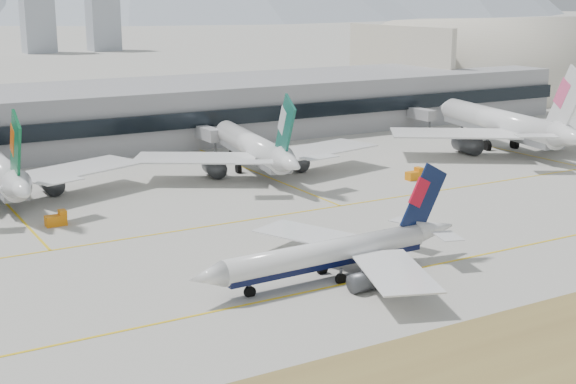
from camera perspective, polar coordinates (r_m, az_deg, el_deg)
ground at (r=117.82m, az=5.43°, el=-5.22°), size 3000.00×3000.00×0.00m
taxiing_airliner at (r=111.58m, az=3.43°, el=-4.36°), size 43.90×38.18×14.76m
widebody_cathay at (r=177.07m, az=-2.41°, el=3.09°), size 55.73×55.14×20.13m
widebody_china_air at (r=210.14m, az=15.15°, el=4.60°), size 65.45×64.98×23.80m
terminal at (r=217.48m, az=-12.40°, el=5.37°), size 280.00×43.10×15.00m
hangar at (r=317.06m, az=14.17°, el=6.50°), size 91.00×60.00×60.00m
gse_b at (r=142.49m, az=-16.12°, el=-1.89°), size 3.55×2.00×2.60m
gse_c at (r=172.89m, az=9.00°, el=1.21°), size 3.55×2.00×2.60m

